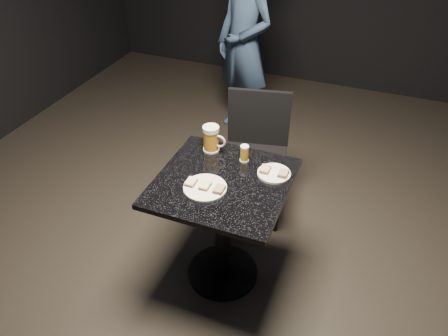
{
  "coord_description": "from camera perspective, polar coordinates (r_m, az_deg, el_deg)",
  "views": [
    {
      "loc": [
        0.68,
        -1.7,
        2.19
      ],
      "look_at": [
        0.0,
        0.02,
        0.82
      ],
      "focal_mm": 35.0,
      "sensor_mm": 36.0,
      "label": 1
    }
  ],
  "objects": [
    {
      "name": "canapes_on_plate_large",
      "position": [
        2.27,
        -2.5,
        -2.29
      ],
      "size": [
        0.21,
        0.07,
        0.02
      ],
      "color": "#4C3521",
      "rests_on": "plate_large"
    },
    {
      "name": "table",
      "position": [
        2.49,
        -0.17,
        -6.03
      ],
      "size": [
        0.7,
        0.7,
        0.75
      ],
      "color": "black",
      "rests_on": "floor"
    },
    {
      "name": "plate_small",
      "position": [
        2.39,
        6.54,
        -0.73
      ],
      "size": [
        0.18,
        0.18,
        0.01
      ],
      "primitive_type": "cylinder",
      "color": "white",
      "rests_on": "table"
    },
    {
      "name": "beer_tumbler",
      "position": [
        2.46,
        2.69,
        1.92
      ],
      "size": [
        0.05,
        0.05,
        0.1
      ],
      "color": "white",
      "rests_on": "table"
    },
    {
      "name": "beer_mug",
      "position": [
        2.53,
        -1.63,
        3.86
      ],
      "size": [
        0.14,
        0.1,
        0.16
      ],
      "color": "white",
      "rests_on": "table"
    },
    {
      "name": "floor",
      "position": [
        2.86,
        -0.15,
        -13.55
      ],
      "size": [
        6.0,
        6.0,
        0.0
      ],
      "primitive_type": "plane",
      "color": "black",
      "rests_on": "ground"
    },
    {
      "name": "canapes_on_plate_small",
      "position": [
        2.38,
        6.57,
        -0.42
      ],
      "size": [
        0.15,
        0.07,
        0.02
      ],
      "color": "#4C3521",
      "rests_on": "plate_small"
    },
    {
      "name": "patron",
      "position": [
        3.88,
        2.67,
        15.73
      ],
      "size": [
        0.71,
        0.63,
        1.63
      ],
      "primitive_type": "imported",
      "rotation": [
        0.0,
        0.0,
        -0.5
      ],
      "color": "navy",
      "rests_on": "floor"
    },
    {
      "name": "plate_large",
      "position": [
        2.28,
        -2.49,
        -2.62
      ],
      "size": [
        0.23,
        0.23,
        0.01
      ],
      "primitive_type": "cylinder",
      "color": "white",
      "rests_on": "table"
    },
    {
      "name": "chair",
      "position": [
        3.03,
        4.19,
        2.53
      ],
      "size": [
        0.51,
        0.51,
        0.89
      ],
      "color": "black",
      "rests_on": "floor"
    }
  ]
}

